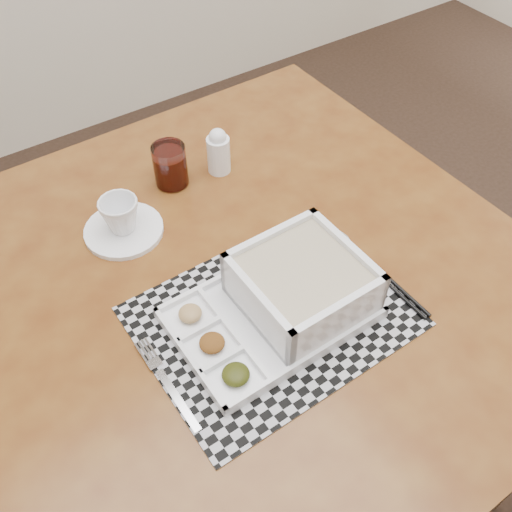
# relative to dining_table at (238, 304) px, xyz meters

# --- Properties ---
(dining_table) EXTENTS (1.06, 1.06, 0.78)m
(dining_table) POSITION_rel_dining_table_xyz_m (0.00, 0.00, 0.00)
(dining_table) COLOR #50240E
(dining_table) RESTS_ON ground
(placemat) EXTENTS (0.43, 0.34, 0.00)m
(placemat) POSITION_rel_dining_table_xyz_m (0.00, -0.11, 0.08)
(placemat) COLOR #A8A8AF
(placemat) RESTS_ON dining_table
(serving_tray) EXTENTS (0.32, 0.23, 0.10)m
(serving_tray) POSITION_rel_dining_table_xyz_m (0.04, -0.11, 0.12)
(serving_tray) COLOR white
(serving_tray) RESTS_ON placemat
(fork) EXTENTS (0.02, 0.19, 0.00)m
(fork) POSITION_rel_dining_table_xyz_m (-0.20, -0.12, 0.09)
(fork) COLOR silver
(fork) RESTS_ON placemat
(spoon) EXTENTS (0.04, 0.18, 0.01)m
(spoon) POSITION_rel_dining_table_xyz_m (0.21, -0.05, 0.09)
(spoon) COLOR silver
(spoon) RESTS_ON placemat
(chopsticks) EXTENTS (0.02, 0.24, 0.01)m
(chopsticks) POSITION_rel_dining_table_xyz_m (0.21, -0.14, 0.09)
(chopsticks) COLOR black
(chopsticks) RESTS_ON placemat
(saucer) EXTENTS (0.15, 0.15, 0.01)m
(saucer) POSITION_rel_dining_table_xyz_m (-0.12, 0.21, 0.09)
(saucer) COLOR white
(saucer) RESTS_ON dining_table
(cup) EXTENTS (0.08, 0.08, 0.07)m
(cup) POSITION_rel_dining_table_xyz_m (-0.12, 0.21, 0.12)
(cup) COLOR white
(cup) RESTS_ON saucer
(juice_glass) EXTENTS (0.07, 0.07, 0.09)m
(juice_glass) POSITION_rel_dining_table_xyz_m (0.02, 0.29, 0.12)
(juice_glass) COLOR white
(juice_glass) RESTS_ON dining_table
(creamer_bottle) EXTENTS (0.05, 0.05, 0.10)m
(creamer_bottle) POSITION_rel_dining_table_xyz_m (0.13, 0.27, 0.13)
(creamer_bottle) COLOR white
(creamer_bottle) RESTS_ON dining_table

